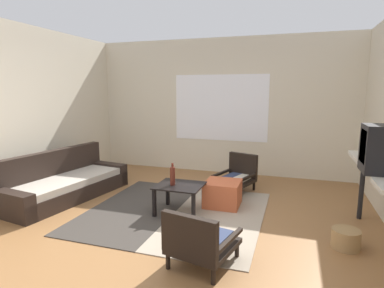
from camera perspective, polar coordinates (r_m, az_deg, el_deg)
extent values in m
plane|color=olive|center=(3.96, -5.45, -15.56)|extent=(7.80, 7.80, 0.00)
cube|color=beige|center=(6.51, 5.26, 6.70)|extent=(5.60, 0.12, 2.70)
cube|color=white|center=(6.44, 5.13, 6.49)|extent=(1.90, 0.01, 1.32)
cube|color=beige|center=(5.46, -30.93, 4.80)|extent=(0.12, 6.60, 2.70)
cube|color=#38332D|center=(4.77, -9.78, -11.10)|extent=(1.19, 2.36, 0.01)
cube|color=gray|center=(4.37, 4.51, -12.96)|extent=(1.19, 2.36, 0.01)
cube|color=black|center=(5.41, -21.48, -7.83)|extent=(1.07, 2.12, 0.24)
cube|color=#B2A899|center=(5.34, -21.37, -6.15)|extent=(0.94, 1.93, 0.10)
cube|color=black|center=(5.57, -23.93, -4.23)|extent=(0.44, 2.03, 0.61)
cube|color=black|center=(6.02, -14.96, -5.04)|extent=(0.79, 0.29, 0.38)
cube|color=black|center=(4.86, -29.74, -9.56)|extent=(0.79, 0.29, 0.38)
cube|color=black|center=(4.37, -2.25, -7.47)|extent=(0.63, 0.55, 0.02)
cube|color=black|center=(4.73, -4.38, -8.70)|extent=(0.04, 0.04, 0.39)
cube|color=black|center=(4.56, 2.09, -9.40)|extent=(0.04, 0.04, 0.39)
cube|color=black|center=(4.33, -6.79, -10.52)|extent=(0.04, 0.04, 0.39)
cube|color=black|center=(4.14, 0.26, -11.42)|extent=(0.04, 0.04, 0.39)
cylinder|color=black|center=(5.08, 8.22, -8.92)|extent=(0.04, 0.04, 0.15)
cylinder|color=black|center=(5.29, 3.99, -8.05)|extent=(0.04, 0.04, 0.15)
cylinder|color=black|center=(5.55, 11.07, -7.38)|extent=(0.04, 0.04, 0.15)
cylinder|color=black|center=(5.75, 7.09, -6.67)|extent=(0.04, 0.04, 0.15)
cube|color=black|center=(5.38, 7.64, -6.72)|extent=(0.70, 0.77, 0.05)
cube|color=beige|center=(5.31, 8.41, -6.36)|extent=(0.35, 0.60, 0.06)
cube|color=#2D3856|center=(5.39, 6.70, -6.05)|extent=(0.35, 0.60, 0.06)
cube|color=black|center=(5.57, 9.18, -3.76)|extent=(0.52, 0.24, 0.41)
cube|color=black|center=(5.24, 9.97, -5.93)|extent=(0.25, 0.62, 0.04)
cube|color=black|center=(5.47, 5.46, -5.16)|extent=(0.25, 0.62, 0.04)
cylinder|color=black|center=(3.62, 0.69, -16.69)|extent=(0.04, 0.04, 0.15)
cylinder|color=black|center=(3.43, 8.08, -18.38)|extent=(0.04, 0.04, 0.15)
cylinder|color=black|center=(3.23, -4.34, -20.24)|extent=(0.04, 0.04, 0.15)
cylinder|color=black|center=(3.01, 3.86, -22.61)|extent=(0.04, 0.04, 0.15)
cube|color=black|center=(3.26, 2.11, -17.81)|extent=(0.68, 0.72, 0.05)
cube|color=silver|center=(3.30, 0.72, -16.43)|extent=(0.30, 0.58, 0.06)
cube|color=#2D3856|center=(3.21, 3.91, -17.19)|extent=(0.30, 0.58, 0.06)
cube|color=black|center=(2.95, -0.53, -16.23)|extent=(0.57, 0.19, 0.38)
cube|color=black|center=(3.33, -1.97, -14.99)|extent=(0.18, 0.60, 0.04)
cube|color=black|center=(3.11, 6.56, -16.98)|extent=(0.18, 0.60, 0.04)
cube|color=#BC5633|center=(4.72, 5.55, -8.89)|extent=(0.51, 0.51, 0.37)
cube|color=beige|center=(3.83, 30.86, -3.77)|extent=(0.38, 1.78, 0.04)
cylinder|color=black|center=(4.73, 28.23, -6.86)|extent=(0.06, 0.06, 0.86)
cube|color=black|center=(3.46, 28.45, -0.34)|extent=(0.01, 0.28, 0.32)
cylinder|color=#A87047|center=(4.12, 30.06, -0.87)|extent=(0.24, 0.24, 0.24)
cylinder|color=#A87047|center=(4.10, 30.27, 1.62)|extent=(0.12, 0.12, 0.12)
cylinder|color=#5B2319|center=(4.33, -3.52, -5.81)|extent=(0.07, 0.07, 0.25)
cylinder|color=#5B2319|center=(4.29, -3.54, -3.84)|extent=(0.03, 0.03, 0.06)
cylinder|color=#9E7A4C|center=(3.93, 25.92, -15.08)|extent=(0.29, 0.29, 0.21)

